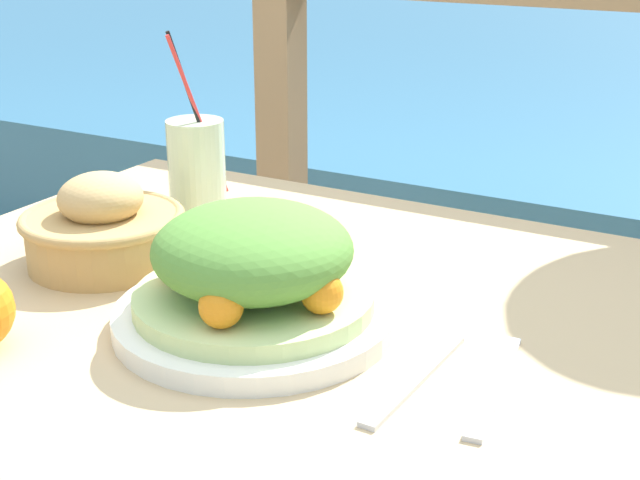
{
  "coord_description": "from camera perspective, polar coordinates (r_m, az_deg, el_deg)",
  "views": [
    {
      "loc": [
        0.39,
        -0.72,
        1.09
      ],
      "look_at": [
        -0.03,
        0.03,
        0.76
      ],
      "focal_mm": 50.0,
      "sensor_mm": 36.0,
      "label": 1
    }
  ],
  "objects": [
    {
      "name": "bread_basket",
      "position": [
        1.03,
        -13.7,
        0.76
      ],
      "size": [
        0.19,
        0.19,
        0.11
      ],
      "color": "tan",
      "rests_on": "patio_table"
    },
    {
      "name": "fork",
      "position": [
        0.78,
        6.12,
        -8.77
      ],
      "size": [
        0.02,
        0.18,
        0.0
      ],
      "color": "silver",
      "rests_on": "patio_table"
    },
    {
      "name": "railing_fence",
      "position": [
        1.47,
        12.9,
        6.57
      ],
      "size": [
        2.8,
        0.08,
        1.04
      ],
      "color": "#937551",
      "rests_on": "ground_plane"
    },
    {
      "name": "drink_glass",
      "position": [
        1.16,
        -7.89,
        4.52
      ],
      "size": [
        0.07,
        0.08,
        0.24
      ],
      "color": "beige",
      "rests_on": "patio_table"
    },
    {
      "name": "patio_table",
      "position": [
        0.96,
        0.42,
        -10.14
      ],
      "size": [
        1.03,
        0.73,
        0.7
      ],
      "color": "tan",
      "rests_on": "ground_plane"
    },
    {
      "name": "knife",
      "position": [
        0.78,
        11.09,
        -9.09
      ],
      "size": [
        0.04,
        0.18,
        0.0
      ],
      "color": "silver",
      "rests_on": "patio_table"
    },
    {
      "name": "salad_plate",
      "position": [
        0.85,
        -4.27,
        -2.35
      ],
      "size": [
        0.27,
        0.27,
        0.12
      ],
      "color": "white",
      "rests_on": "patio_table"
    }
  ]
}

